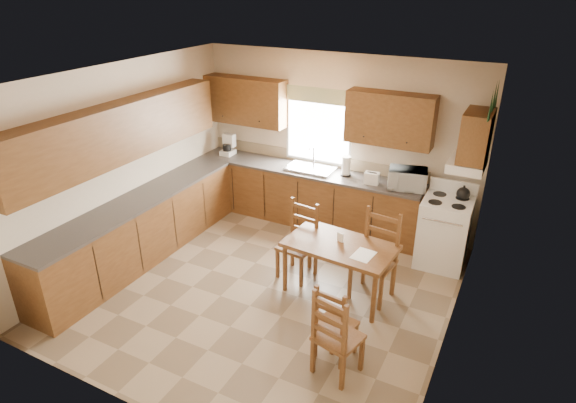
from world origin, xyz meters
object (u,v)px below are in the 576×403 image
at_px(chair_near_left, 339,332).
at_px(chair_far_right, 374,258).
at_px(chair_near_right, 336,320).
at_px(microwave, 407,179).
at_px(chair_far_left, 297,242).
at_px(stove, 444,233).
at_px(dining_table, 339,269).

height_order(chair_near_left, chair_far_right, chair_far_right).
bearing_deg(chair_near_left, chair_near_right, -49.66).
height_order(microwave, chair_far_left, microwave).
xyz_separation_m(microwave, chair_near_left, (0.12, -2.86, -0.57)).
distance_m(chair_near_left, chair_far_right, 1.39).
relative_size(chair_near_right, chair_far_left, 0.87).
xyz_separation_m(stove, chair_near_right, (-0.63, -2.39, -0.03)).
xyz_separation_m(dining_table, chair_near_right, (0.39, -1.07, 0.10)).
xyz_separation_m(dining_table, chair_near_left, (0.50, -1.28, 0.15)).
bearing_deg(dining_table, stove, 57.03).
bearing_deg(chair_far_left, chair_near_right, -41.29).
bearing_deg(chair_far_left, dining_table, -1.53).
bearing_deg(stove, chair_near_right, -106.04).
distance_m(stove, microwave, 0.91).
height_order(dining_table, chair_near_left, chair_near_left).
distance_m(microwave, chair_near_right, 2.72).
xyz_separation_m(chair_near_left, chair_near_right, (-0.11, 0.21, -0.05)).
relative_size(chair_near_left, chair_far_left, 0.96).
distance_m(dining_table, chair_near_right, 1.14).
bearing_deg(chair_near_right, chair_near_left, 124.43).
relative_size(stove, chair_near_right, 1.06).
distance_m(microwave, dining_table, 1.78).
distance_m(dining_table, chair_far_right, 0.47).
bearing_deg(chair_near_left, microwave, -74.23).
xyz_separation_m(chair_near_right, chair_far_right, (0.01, 1.17, 0.11)).
distance_m(microwave, chair_near_left, 2.92).
relative_size(stove, chair_near_left, 0.95).
height_order(chair_far_left, chair_far_right, chair_far_right).
xyz_separation_m(chair_far_left, chair_far_right, (1.05, 0.01, 0.04)).
relative_size(stove, chair_far_left, 0.92).
xyz_separation_m(microwave, chair_near_right, (0.01, -2.65, -0.62)).
bearing_deg(dining_table, microwave, 81.18).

